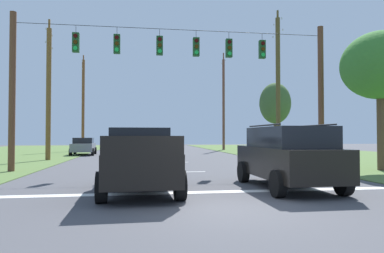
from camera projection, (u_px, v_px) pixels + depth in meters
name	position (u px, v px, depth m)	size (l,w,h in m)	color
ground_plane	(218.00, 208.00, 8.31)	(120.00, 120.00, 0.00)	#47474C
shoulder_grass_right	(372.00, 159.00, 25.28)	(16.00, 80.00, 0.03)	#516C35
stop_bar_stripe	(201.00, 192.00, 10.64)	(12.57, 0.45, 0.01)	white
lane_dash_0	(179.00, 172.00, 16.58)	(0.15, 2.50, 0.01)	white
lane_dash_1	(169.00, 162.00, 22.56)	(0.15, 2.50, 0.01)	white
lane_dash_2	(160.00, 155.00, 31.68)	(0.15, 2.50, 0.01)	white
lane_dash_3	(157.00, 152.00, 37.73)	(0.15, 2.50, 0.01)	white
overhead_signal_span	(176.00, 82.00, 17.88)	(15.90, 0.31, 7.60)	brown
pickup_truck	(140.00, 159.00, 11.03)	(2.40, 5.45, 1.95)	black
suv_black	(287.00, 155.00, 11.48)	(2.22, 4.81, 2.05)	black
distant_car_crossing_white	(286.00, 148.00, 25.95)	(4.31, 2.03, 1.52)	silver
distant_car_oncoming	(84.00, 146.00, 31.35)	(2.18, 4.38, 1.52)	slate
distant_car_far_parked	(146.00, 148.00, 26.68)	(2.04, 4.31, 1.52)	navy
utility_pole_mid_right	(278.00, 85.00, 26.51)	(0.33, 1.98, 11.14)	brown
utility_pole_far_right	(224.00, 103.00, 42.29)	(0.30, 1.98, 11.63)	brown
utility_pole_mid_left	(49.00, 91.00, 24.50)	(0.33, 1.87, 9.80)	brown
utility_pole_far_left	(83.00, 103.00, 39.69)	(0.31, 1.94, 10.77)	brown
tree_roadside_right	(275.00, 103.00, 31.07)	(2.74, 2.74, 6.34)	brown
tree_roadside_far_right	(380.00, 66.00, 17.35)	(3.74, 3.74, 6.82)	brown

